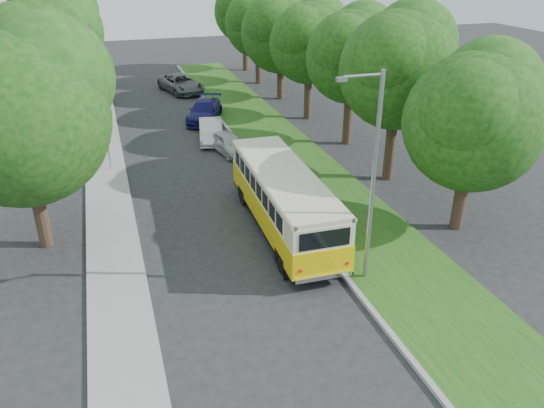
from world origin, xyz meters
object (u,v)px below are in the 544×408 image
object	(u,v)px
vintage_bus	(284,202)
car_grey	(181,84)
lamppost_near	(372,175)
car_blue	(205,111)
car_white	(211,131)
car_silver	(229,143)
lamppost_far	(96,83)

from	to	relation	value
vintage_bus	car_grey	xyz separation A→B (m)	(-0.36, 26.66, -0.69)
lamppost_near	car_blue	world-z (taller)	lamppost_near
vintage_bus	car_white	xyz separation A→B (m)	(-0.55, 13.09, -0.76)
car_white	car_grey	xyz separation A→B (m)	(0.19, 13.57, 0.07)
car_grey	car_blue	bearing A→B (deg)	-103.52
lamppost_near	car_blue	bearing A→B (deg)	94.29
car_silver	car_grey	distance (m)	16.11
car_white	car_blue	distance (m)	4.60
lamppost_far	car_grey	size ratio (longest dim) A/B	1.38
vintage_bus	car_blue	xyz separation A→B (m)	(-0.05, 17.66, -0.71)
lamppost_far	car_silver	distance (m)	8.76
lamppost_near	vintage_bus	size ratio (longest dim) A/B	0.82
car_blue	vintage_bus	bearing A→B (deg)	-68.37
vintage_bus	car_grey	world-z (taller)	vintage_bus
lamppost_near	car_blue	distance (m)	22.62
car_white	car_blue	size ratio (longest dim) A/B	0.83
lamppost_far	car_white	size ratio (longest dim) A/B	1.79
car_white	car_grey	world-z (taller)	car_grey
lamppost_far	car_white	xyz separation A→B (m)	(6.73, -0.81, -3.43)
car_silver	vintage_bus	bearing A→B (deg)	-104.11
car_white	vintage_bus	bearing A→B (deg)	-77.30
lamppost_near	car_grey	bearing A→B (deg)	93.63
car_silver	car_white	world-z (taller)	car_white
car_silver	car_grey	xyz separation A→B (m)	(-0.38, 16.11, 0.12)
lamppost_near	lamppost_far	xyz separation A→B (m)	(-8.91, 18.50, -0.25)
lamppost_far	vintage_bus	world-z (taller)	lamppost_far
lamppost_far	vintage_bus	size ratio (longest dim) A/B	0.77
vintage_bus	car_silver	xyz separation A→B (m)	(0.02, 10.55, -0.82)
lamppost_far	car_blue	world-z (taller)	lamppost_far
car_silver	car_blue	bearing A→B (deg)	76.54
lamppost_near	car_white	xyz separation A→B (m)	(-2.17, 17.69, -3.68)
lamppost_far	car_grey	bearing A→B (deg)	61.52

